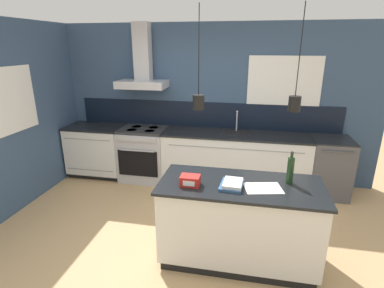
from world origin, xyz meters
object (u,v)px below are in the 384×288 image
(dishwasher, at_px, (329,167))
(book_stack, at_px, (232,184))
(bottle_on_island, at_px, (290,170))
(red_supply_box, at_px, (190,181))
(oven_range, at_px, (144,154))

(dishwasher, xyz_separation_m, book_stack, (-1.39, -1.89, 0.48))
(dishwasher, xyz_separation_m, bottle_on_island, (-0.82, -1.70, 0.60))
(dishwasher, bearing_deg, red_supply_box, -132.82)
(dishwasher, height_order, bottle_on_island, bottle_on_island)
(dishwasher, relative_size, book_stack, 2.91)
(dishwasher, relative_size, red_supply_box, 4.68)
(book_stack, bearing_deg, red_supply_box, -172.61)
(book_stack, bearing_deg, bottle_on_island, 18.65)
(oven_range, distance_m, bottle_on_island, 2.84)
(oven_range, xyz_separation_m, book_stack, (1.63, -1.89, 0.48))
(oven_range, bearing_deg, red_supply_box, -58.01)
(oven_range, height_order, dishwasher, same)
(oven_range, bearing_deg, dishwasher, 0.08)
(dishwasher, height_order, book_stack, book_stack)
(bottle_on_island, bearing_deg, book_stack, -161.35)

